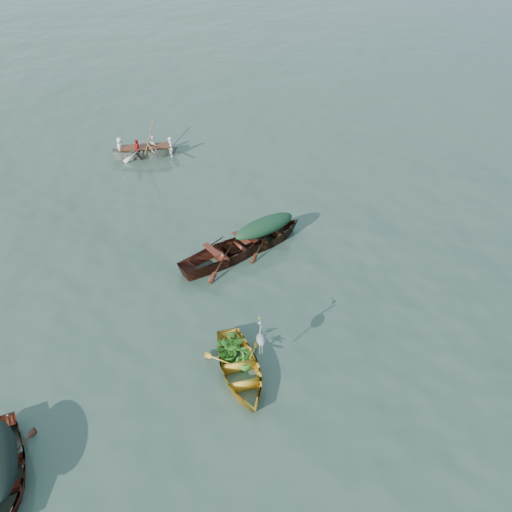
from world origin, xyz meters
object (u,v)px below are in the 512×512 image
(heron, at_px, (261,344))
(open_wooden_boat, at_px, (227,260))
(rowed_boat, at_px, (147,156))
(yellow_dinghy, at_px, (240,376))
(dark_covered_boat, at_px, (7,475))
(green_tarp_boat, at_px, (264,244))

(heron, bearing_deg, open_wooden_boat, 86.90)
(rowed_boat, distance_m, heron, 13.22)
(yellow_dinghy, bearing_deg, rowed_boat, 93.66)
(rowed_boat, bearing_deg, heron, -167.26)
(yellow_dinghy, distance_m, dark_covered_boat, 5.33)
(open_wooden_boat, relative_size, heron, 4.95)
(yellow_dinghy, distance_m, rowed_boat, 13.19)
(yellow_dinghy, xyz_separation_m, heron, (0.54, 0.13, 0.91))
(dark_covered_boat, xyz_separation_m, rowed_boat, (2.15, 14.82, 0.00))
(green_tarp_boat, bearing_deg, rowed_boat, -0.36)
(open_wooden_boat, bearing_deg, rowed_boat, -9.30)
(heron, bearing_deg, dark_covered_boat, -168.09)
(green_tarp_boat, bearing_deg, dark_covered_boat, 109.34)
(green_tarp_boat, relative_size, rowed_boat, 1.05)
(dark_covered_boat, bearing_deg, yellow_dinghy, 5.29)
(dark_covered_boat, relative_size, open_wooden_boat, 0.75)
(green_tarp_boat, bearing_deg, open_wooden_boat, 90.00)
(green_tarp_boat, distance_m, open_wooden_boat, 1.51)
(green_tarp_boat, xyz_separation_m, rowed_boat, (-4.22, 7.39, 0.00))
(yellow_dinghy, distance_m, open_wooden_boat, 4.74)
(rowed_boat, height_order, heron, heron)
(yellow_dinghy, xyz_separation_m, rowed_boat, (-2.82, 12.88, 0.00))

